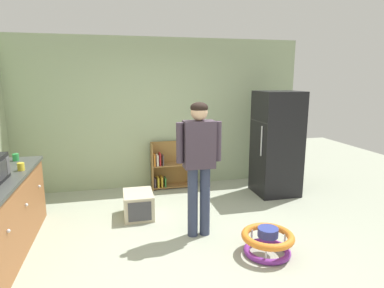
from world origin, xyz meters
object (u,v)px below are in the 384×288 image
at_px(pet_carrier, 138,204).
at_px(bookshelf, 170,167).
at_px(refrigerator, 277,143).
at_px(standing_person, 199,157).
at_px(green_cup, 16,157).
at_px(baby_walker, 267,241).
at_px(banana_bunch, 2,166).
at_px(yellow_cup, 21,167).

bearing_deg(pet_carrier, bookshelf, 60.74).
xyz_separation_m(refrigerator, standing_person, (-1.69, -1.22, 0.15)).
distance_m(bookshelf, green_cup, 2.57).
xyz_separation_m(bookshelf, baby_walker, (0.70, -2.59, -0.22)).
xyz_separation_m(baby_walker, pet_carrier, (-1.37, 1.40, 0.02)).
relative_size(banana_bunch, green_cup, 1.67).
distance_m(standing_person, green_cup, 2.48).
bearing_deg(refrigerator, standing_person, -144.26).
bearing_deg(standing_person, baby_walker, -44.40).
relative_size(bookshelf, yellow_cup, 8.95).
distance_m(banana_bunch, yellow_cup, 0.30).
height_order(bookshelf, green_cup, green_cup).
xyz_separation_m(refrigerator, banana_bunch, (-4.06, -0.69, 0.04)).
relative_size(pet_carrier, yellow_cup, 5.81).
relative_size(refrigerator, pet_carrier, 3.22).
distance_m(refrigerator, yellow_cup, 3.90).
relative_size(baby_walker, green_cup, 6.36).
bearing_deg(pet_carrier, standing_person, -46.66).
distance_m(standing_person, banana_bunch, 2.43).
height_order(standing_person, banana_bunch, standing_person).
bearing_deg(baby_walker, pet_carrier, 134.39).
bearing_deg(green_cup, standing_person, -21.18).
bearing_deg(standing_person, bookshelf, 91.28).
bearing_deg(pet_carrier, banana_bunch, -171.97).
relative_size(bookshelf, banana_bunch, 5.37).
bearing_deg(yellow_cup, bookshelf, 37.45).
distance_m(standing_person, baby_walker, 1.27).
relative_size(pet_carrier, banana_bunch, 3.49).
height_order(green_cup, yellow_cup, same).
relative_size(refrigerator, banana_bunch, 11.24).
xyz_separation_m(banana_bunch, yellow_cup, (0.25, -0.16, 0.02)).
bearing_deg(green_cup, bookshelf, 25.01).
height_order(pet_carrier, yellow_cup, yellow_cup).
relative_size(standing_person, baby_walker, 2.84).
height_order(refrigerator, green_cup, refrigerator).
distance_m(baby_walker, banana_bunch, 3.33).
height_order(pet_carrier, green_cup, green_cup).
distance_m(pet_carrier, banana_bunch, 1.83).
xyz_separation_m(bookshelf, standing_person, (0.04, -1.96, 0.66)).
relative_size(refrigerator, standing_person, 1.04).
bearing_deg(banana_bunch, bookshelf, 31.61).
bearing_deg(pet_carrier, yellow_cup, -164.48).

